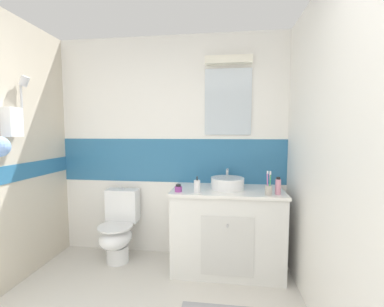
% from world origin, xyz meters
% --- Properties ---
extents(wall_back_tiled, '(3.20, 0.20, 2.50)m').
position_xyz_m(wall_back_tiled, '(0.01, 2.45, 1.26)').
color(wall_back_tiled, white).
rests_on(wall_back_tiled, ground_plane).
extents(wall_right_plain, '(0.10, 3.48, 2.50)m').
position_xyz_m(wall_right_plain, '(1.35, 1.20, 1.25)').
color(wall_right_plain, white).
rests_on(wall_right_plain, ground_plane).
extents(vanity_cabinet, '(1.11, 0.57, 0.85)m').
position_xyz_m(vanity_cabinet, '(0.65, 2.13, 0.43)').
color(vanity_cabinet, silver).
rests_on(vanity_cabinet, ground_plane).
extents(sink_basin, '(0.34, 0.38, 0.19)m').
position_xyz_m(sink_basin, '(0.65, 2.14, 0.91)').
color(sink_basin, white).
rests_on(sink_basin, vanity_cabinet).
extents(toilet, '(0.37, 0.50, 0.79)m').
position_xyz_m(toilet, '(-0.54, 2.16, 0.36)').
color(toilet, white).
rests_on(toilet, ground_plane).
extents(toothbrush_cup, '(0.06, 0.06, 0.23)m').
position_xyz_m(toothbrush_cup, '(1.03, 1.93, 0.91)').
color(toothbrush_cup, '#B2ADA3').
rests_on(toothbrush_cup, vanity_cabinet).
extents(soap_dispenser, '(0.06, 0.06, 0.16)m').
position_xyz_m(soap_dispenser, '(0.36, 1.95, 0.91)').
color(soap_dispenser, white).
rests_on(soap_dispenser, vanity_cabinet).
extents(hair_gel_jar, '(0.07, 0.07, 0.07)m').
position_xyz_m(hair_gel_jar, '(0.18, 1.95, 0.88)').
color(hair_gel_jar, '#993F99').
rests_on(hair_gel_jar, vanity_cabinet).
extents(deodorant_spray_can, '(0.05, 0.05, 0.16)m').
position_xyz_m(deodorant_spray_can, '(1.11, 1.96, 0.93)').
color(deodorant_spray_can, pink).
rests_on(deodorant_spray_can, vanity_cabinet).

